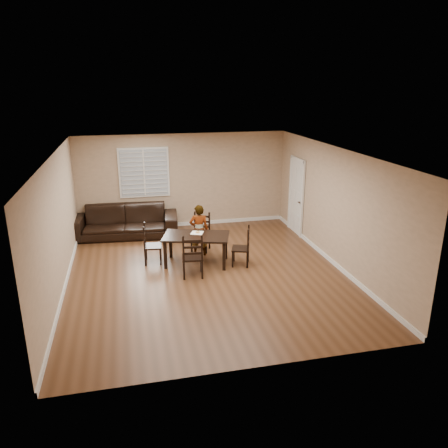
{
  "coord_description": "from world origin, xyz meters",
  "views": [
    {
      "loc": [
        -1.6,
        -8.79,
        4.07
      ],
      "look_at": [
        0.49,
        0.37,
        1.0
      ],
      "focal_mm": 35.0,
      "sensor_mm": 36.0,
      "label": 1
    }
  ],
  "objects": [
    {
      "name": "ground",
      "position": [
        0.0,
        0.0,
        0.0
      ],
      "size": [
        7.0,
        7.0,
        0.0
      ],
      "primitive_type": "plane",
      "color": "brown",
      "rests_on": "ground"
    },
    {
      "name": "room",
      "position": [
        0.04,
        0.18,
        1.81
      ],
      "size": [
        6.04,
        7.04,
        2.72
      ],
      "color": "tan",
      "rests_on": "ground"
    },
    {
      "name": "dining_table",
      "position": [
        -0.12,
        0.59,
        0.61
      ],
      "size": [
        1.67,
        1.23,
        0.7
      ],
      "rotation": [
        0.0,
        0.0,
        -0.29
      ],
      "color": "black",
      "rests_on": "ground"
    },
    {
      "name": "chair_near",
      "position": [
        0.17,
        1.5,
        0.44
      ],
      "size": [
        0.56,
        0.55,
        0.96
      ],
      "rotation": [
        0.0,
        0.0,
        -0.43
      ],
      "color": "black",
      "rests_on": "ground"
    },
    {
      "name": "chair_far",
      "position": [
        -0.32,
        -0.19,
        0.45
      ],
      "size": [
        0.49,
        0.47,
        1.0
      ],
      "rotation": [
        0.0,
        0.0,
        3.03
      ],
      "color": "black",
      "rests_on": "ground"
    },
    {
      "name": "chair_left",
      "position": [
        -1.22,
        0.89,
        0.43
      ],
      "size": [
        0.44,
        0.46,
        0.95
      ],
      "rotation": [
        0.0,
        0.0,
        1.48
      ],
      "color": "black",
      "rests_on": "ground"
    },
    {
      "name": "chair_right",
      "position": [
        0.97,
        0.26,
        0.42
      ],
      "size": [
        0.5,
        0.52,
        0.93
      ],
      "rotation": [
        0.0,
        0.0,
        -1.9
      ],
      "color": "black",
      "rests_on": "ground"
    },
    {
      "name": "child",
      "position": [
        0.04,
        1.11,
        0.64
      ],
      "size": [
        0.5,
        0.36,
        1.28
      ],
      "primitive_type": "imported",
      "rotation": [
        0.0,
        0.0,
        3.03
      ],
      "color": "gray",
      "rests_on": "ground"
    },
    {
      "name": "napkin",
      "position": [
        -0.07,
        0.75,
        0.7
      ],
      "size": [
        0.35,
        0.35,
        0.0
      ],
      "primitive_type": "cube",
      "rotation": [
        0.0,
        0.0,
        -0.4
      ],
      "color": "white",
      "rests_on": "dining_table"
    },
    {
      "name": "donut",
      "position": [
        -0.05,
        0.74,
        0.72
      ],
      "size": [
        0.1,
        0.1,
        0.04
      ],
      "color": "#DD9F4F",
      "rests_on": "napkin"
    },
    {
      "name": "sofa",
      "position": [
        -1.72,
        2.95,
        0.42
      ],
      "size": [
        2.95,
        1.37,
        0.84
      ],
      "primitive_type": "imported",
      "rotation": [
        0.0,
        0.0,
        -0.09
      ],
      "color": "black",
      "rests_on": "ground"
    }
  ]
}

